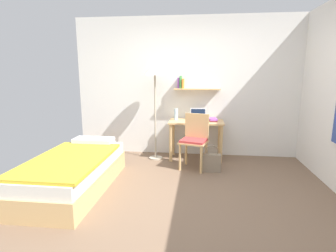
{
  "coord_description": "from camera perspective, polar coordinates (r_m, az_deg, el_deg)",
  "views": [
    {
      "loc": [
        0.18,
        -3.08,
        1.58
      ],
      "look_at": [
        -0.26,
        0.51,
        0.85
      ],
      "focal_mm": 28.46,
      "sensor_mm": 36.0,
      "label": 1
    }
  ],
  "objects": [
    {
      "name": "ground_plane",
      "position": [
        3.47,
        3.3,
        -15.71
      ],
      "size": [
        5.28,
        5.28,
        0.0
      ],
      "primitive_type": "plane",
      "color": "brown"
    },
    {
      "name": "water_bottle",
      "position": [
        4.94,
        1.71,
        2.53
      ],
      "size": [
        0.07,
        0.07,
        0.21
      ],
      "primitive_type": "cylinder",
      "color": "silver",
      "rests_on": "desk"
    },
    {
      "name": "handbag",
      "position": [
        4.4,
        9.3,
        -7.63
      ],
      "size": [
        0.3,
        0.12,
        0.44
      ],
      "color": "gray",
      "rests_on": "ground_plane"
    },
    {
      "name": "standing_lamp",
      "position": [
        4.77,
        -2.83,
        11.05
      ],
      "size": [
        0.4,
        0.4,
        1.76
      ],
      "color": "#B2A893",
      "rests_on": "ground_plane"
    },
    {
      "name": "wall_back",
      "position": [
        5.12,
        4.91,
        8.22
      ],
      "size": [
        4.4,
        0.27,
        2.6
      ],
      "color": "white",
      "rests_on": "ground_plane"
    },
    {
      "name": "book_stack",
      "position": [
        4.89,
        9.62,
        1.37
      ],
      "size": [
        0.16,
        0.25,
        0.05
      ],
      "color": "#D13D38",
      "rests_on": "desk"
    },
    {
      "name": "desk",
      "position": [
        4.89,
        6.03,
        -0.6
      ],
      "size": [
        0.98,
        0.51,
        0.71
      ],
      "color": "tan",
      "rests_on": "ground_plane"
    },
    {
      "name": "laptop",
      "position": [
        4.94,
        6.43,
        1.88
      ],
      "size": [
        0.29,
        0.23,
        0.22
      ],
      "color": "#B7BABF",
      "rests_on": "desk"
    },
    {
      "name": "desk_chair",
      "position": [
        4.44,
        5.74,
        -2.63
      ],
      "size": [
        0.52,
        0.48,
        0.91
      ],
      "color": "tan",
      "rests_on": "ground_plane"
    },
    {
      "name": "bed",
      "position": [
        3.92,
        -19.47,
        -9.29
      ],
      "size": [
        0.91,
        1.87,
        0.54
      ],
      "color": "tan",
      "rests_on": "ground_plane"
    }
  ]
}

